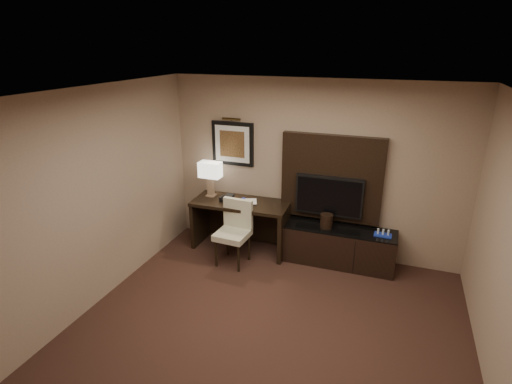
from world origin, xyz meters
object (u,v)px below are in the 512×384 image
at_px(table_lamp, 211,178).
at_px(minibar_tray, 383,233).
at_px(desk_phone, 227,198).
at_px(desk, 241,225).
at_px(tv, 329,196).
at_px(ice_bucket, 326,221).
at_px(credenza, 337,246).
at_px(desk_chair, 232,234).

bearing_deg(table_lamp, minibar_tray, -1.12).
bearing_deg(desk_phone, desk, 14.92).
bearing_deg(desk_phone, minibar_tray, 5.55).
bearing_deg(minibar_tray, tv, 168.94).
relative_size(desk, desk_phone, 7.86).
distance_m(desk_phone, ice_bucket, 1.58).
distance_m(desk, credenza, 1.54).
xyz_separation_m(desk, credenza, (1.54, 0.05, -0.12)).
relative_size(ice_bucket, minibar_tray, 0.86).
bearing_deg(desk_chair, table_lamp, 140.48).
distance_m(credenza, tv, 0.77).
xyz_separation_m(desk, minibar_tray, (2.17, 0.03, 0.22)).
xyz_separation_m(desk_phone, ice_bucket, (1.57, 0.06, -0.18)).
distance_m(desk_chair, ice_bucket, 1.41).
distance_m(tv, desk_phone, 1.58).
bearing_deg(desk_phone, table_lamp, 163.89).
xyz_separation_m(desk, table_lamp, (-0.55, 0.08, 0.70)).
xyz_separation_m(desk, desk_phone, (-0.21, -0.04, 0.46)).
bearing_deg(minibar_tray, credenza, 178.08).
relative_size(table_lamp, minibar_tray, 2.44).
xyz_separation_m(table_lamp, desk_phone, (0.34, -0.12, -0.25)).
bearing_deg(table_lamp, tv, 3.26).
relative_size(credenza, tv, 1.69).
height_order(credenza, desk_chair, desk_chair).
relative_size(table_lamp, ice_bucket, 2.83).
height_order(desk, minibar_tray, desk).
xyz_separation_m(table_lamp, minibar_tray, (2.72, -0.05, -0.49)).
relative_size(desk_phone, ice_bucket, 0.92).
relative_size(tv, desk_phone, 5.17).
distance_m(table_lamp, desk_phone, 0.44).
height_order(desk, table_lamp, table_lamp).
relative_size(desk, tv, 1.52).
height_order(tv, table_lamp, table_lamp).
bearing_deg(credenza, desk_phone, -177.47).
relative_size(credenza, desk_chair, 1.74).
height_order(table_lamp, minibar_tray, table_lamp).
bearing_deg(ice_bucket, desk, -179.16).
bearing_deg(minibar_tray, desk_chair, -166.27).
xyz_separation_m(credenza, ice_bucket, (-0.18, -0.03, 0.40)).
distance_m(tv, desk_chair, 1.55).
distance_m(desk, table_lamp, 0.90).
bearing_deg(table_lamp, ice_bucket, -1.87).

